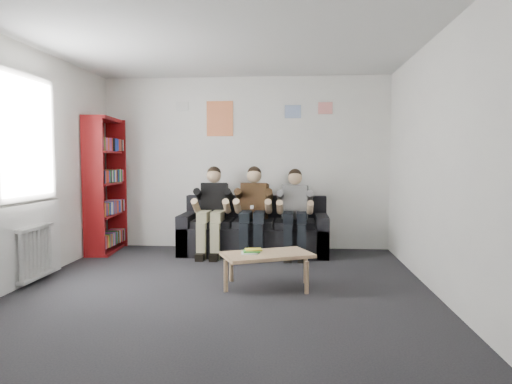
{
  "coord_description": "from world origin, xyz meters",
  "views": [
    {
      "loc": [
        0.78,
        -4.7,
        1.4
      ],
      "look_at": [
        0.27,
        1.3,
        0.97
      ],
      "focal_mm": 32.0,
      "sensor_mm": 36.0,
      "label": 1
    }
  ],
  "objects_px": {
    "bookshelf": "(106,185)",
    "person_left": "(212,211)",
    "person_middle": "(253,211)",
    "person_right": "(295,213)",
    "sofa": "(254,233)",
    "coffee_table": "(267,257)"
  },
  "relations": [
    {
      "from": "sofa",
      "to": "bookshelf",
      "type": "height_order",
      "value": "bookshelf"
    },
    {
      "from": "bookshelf",
      "to": "person_left",
      "type": "xyz_separation_m",
      "value": [
        1.65,
        -0.1,
        -0.37
      ]
    },
    {
      "from": "coffee_table",
      "to": "person_left",
      "type": "relative_size",
      "value": 0.73
    },
    {
      "from": "person_left",
      "to": "person_middle",
      "type": "bearing_deg",
      "value": -3.09
    },
    {
      "from": "sofa",
      "to": "person_right",
      "type": "xyz_separation_m",
      "value": [
        0.61,
        -0.2,
        0.33
      ]
    },
    {
      "from": "coffee_table",
      "to": "person_right",
      "type": "height_order",
      "value": "person_right"
    },
    {
      "from": "sofa",
      "to": "coffee_table",
      "type": "distance_m",
      "value": 1.88
    },
    {
      "from": "coffee_table",
      "to": "person_right",
      "type": "distance_m",
      "value": 1.72
    },
    {
      "from": "bookshelf",
      "to": "person_right",
      "type": "bearing_deg",
      "value": -7.81
    },
    {
      "from": "coffee_table",
      "to": "bookshelf",
      "type": "bearing_deg",
      "value": 145.43
    },
    {
      "from": "coffee_table",
      "to": "person_right",
      "type": "relative_size",
      "value": 0.75
    },
    {
      "from": "bookshelf",
      "to": "person_middle",
      "type": "distance_m",
      "value": 2.28
    },
    {
      "from": "person_middle",
      "to": "person_right",
      "type": "relative_size",
      "value": 1.03
    },
    {
      "from": "person_left",
      "to": "person_right",
      "type": "distance_m",
      "value": 1.21
    },
    {
      "from": "coffee_table",
      "to": "person_middle",
      "type": "height_order",
      "value": "person_middle"
    },
    {
      "from": "sofa",
      "to": "person_right",
      "type": "bearing_deg",
      "value": -17.96
    },
    {
      "from": "bookshelf",
      "to": "coffee_table",
      "type": "xyz_separation_m",
      "value": [
        2.56,
        -1.76,
        -0.68
      ]
    },
    {
      "from": "person_right",
      "to": "person_middle",
      "type": "bearing_deg",
      "value": -172.05
    },
    {
      "from": "sofa",
      "to": "person_right",
      "type": "distance_m",
      "value": 0.72
    },
    {
      "from": "coffee_table",
      "to": "person_left",
      "type": "distance_m",
      "value": 1.92
    },
    {
      "from": "bookshelf",
      "to": "person_right",
      "type": "distance_m",
      "value": 2.89
    },
    {
      "from": "person_left",
      "to": "person_right",
      "type": "height_order",
      "value": "person_left"
    }
  ]
}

